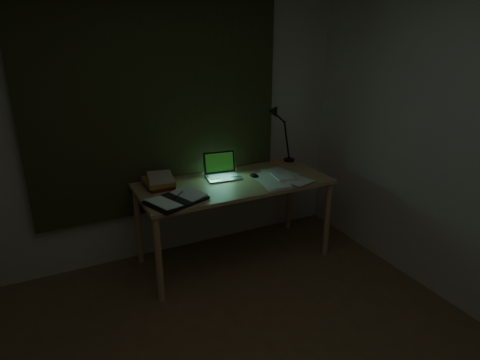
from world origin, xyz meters
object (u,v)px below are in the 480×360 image
Objects in this scene: loose_papers at (276,177)px; desk_lamp at (290,133)px; desk at (234,221)px; book_stack at (159,180)px; laptop at (223,167)px; open_textbook at (176,199)px.

desk_lamp reaches higher than loose_papers.
desk is 0.77m from book_stack.
loose_papers is at bearing -135.78° from desk_lamp.
loose_papers is (0.42, -0.21, -0.10)m from laptop.
loose_papers is at bearing -14.52° from open_textbook.
laptop reaches higher than loose_papers.
book_stack is at bearing 164.89° from loose_papers.
book_stack is 0.47× the size of desk_lamp.
laptop reaches higher than desk.
desk_lamp is at bearing 4.68° from book_stack.
desk_lamp is (0.80, 0.17, 0.18)m from laptop.
laptop is 0.79× the size of open_textbook.
desk_lamp is at bearing -0.87° from open_textbook.
book_stack is (-0.03, 0.37, 0.04)m from open_textbook.
loose_papers is (0.97, 0.11, -0.01)m from open_textbook.
desk is 0.74m from open_textbook.
desk_lamp reaches higher than desk.
desk_lamp reaches higher than laptop.
laptop is at bearing 9.47° from open_textbook.
desk is at bearing -2.63° from open_textbook.
open_textbook is 1.16× the size of loose_papers.
laptop reaches higher than open_textbook.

